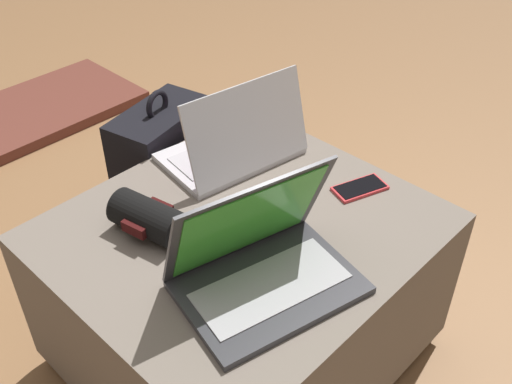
{
  "coord_description": "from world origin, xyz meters",
  "views": [
    {
      "loc": [
        -0.72,
        -0.74,
        1.35
      ],
      "look_at": [
        0.04,
        -0.01,
        0.53
      ],
      "focal_mm": 42.0,
      "sensor_mm": 36.0,
      "label": 1
    }
  ],
  "objects_px": {
    "cell_phone": "(360,188)",
    "backpack": "(164,184)",
    "laptop_far": "(236,145)",
    "wrist_brace": "(148,218)",
    "laptop_near": "(262,264)"
  },
  "relations": [
    {
      "from": "wrist_brace",
      "to": "cell_phone",
      "type": "bearing_deg",
      "value": -28.26
    },
    {
      "from": "laptop_near",
      "to": "laptop_far",
      "type": "distance_m",
      "value": 0.44
    },
    {
      "from": "laptop_far",
      "to": "cell_phone",
      "type": "xyz_separation_m",
      "value": [
        0.12,
        -0.31,
        -0.04
      ]
    },
    {
      "from": "laptop_far",
      "to": "wrist_brace",
      "type": "xyz_separation_m",
      "value": [
        -0.33,
        -0.06,
        -0.01
      ]
    },
    {
      "from": "laptop_far",
      "to": "wrist_brace",
      "type": "bearing_deg",
      "value": 19.37
    },
    {
      "from": "laptop_near",
      "to": "laptop_far",
      "type": "bearing_deg",
      "value": 65.89
    },
    {
      "from": "wrist_brace",
      "to": "laptop_near",
      "type": "bearing_deg",
      "value": -77.49
    },
    {
      "from": "laptop_far",
      "to": "wrist_brace",
      "type": "relative_size",
      "value": 2.04
    },
    {
      "from": "laptop_near",
      "to": "cell_phone",
      "type": "distance_m",
      "value": 0.4
    },
    {
      "from": "laptop_near",
      "to": "wrist_brace",
      "type": "height_order",
      "value": "laptop_near"
    },
    {
      "from": "cell_phone",
      "to": "wrist_brace",
      "type": "distance_m",
      "value": 0.52
    },
    {
      "from": "cell_phone",
      "to": "backpack",
      "type": "bearing_deg",
      "value": -146.4
    },
    {
      "from": "laptop_far",
      "to": "backpack",
      "type": "height_order",
      "value": "laptop_far"
    },
    {
      "from": "cell_phone",
      "to": "wrist_brace",
      "type": "bearing_deg",
      "value": -98.95
    },
    {
      "from": "laptop_near",
      "to": "cell_phone",
      "type": "relative_size",
      "value": 2.73
    }
  ]
}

